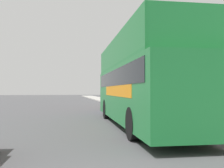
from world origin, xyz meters
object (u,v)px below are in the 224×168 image
at_px(lamp_post_nearest, 215,48).
at_px(lamp_post_second, 142,67).
at_px(parked_car_ahead_of_bus, 117,103).
at_px(tour_bus, 139,88).
at_px(lamp_post_third, 118,75).

relative_size(lamp_post_nearest, lamp_post_second, 0.96).
xyz_separation_m(parked_car_ahead_of_bus, lamp_post_nearest, (1.54, -10.65, 2.57)).
height_order(lamp_post_nearest, lamp_post_second, lamp_post_second).
xyz_separation_m(tour_bus, lamp_post_third, (2.31, 15.50, 1.53)).
xyz_separation_m(lamp_post_nearest, lamp_post_third, (0.18, 18.33, 0.06)).
bearing_deg(lamp_post_nearest, parked_car_ahead_of_bus, 98.24).
bearing_deg(tour_bus, parked_car_ahead_of_bus, 87.58).
distance_m(tour_bus, parked_car_ahead_of_bus, 7.92).
distance_m(tour_bus, lamp_post_nearest, 3.83).
distance_m(lamp_post_nearest, lamp_post_third, 18.33).
distance_m(tour_bus, lamp_post_third, 15.75).
relative_size(parked_car_ahead_of_bus, lamp_post_nearest, 0.89).
relative_size(lamp_post_second, lamp_post_third, 1.02).
distance_m(parked_car_ahead_of_bus, lamp_post_third, 8.30).
height_order(parked_car_ahead_of_bus, lamp_post_third, lamp_post_third).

